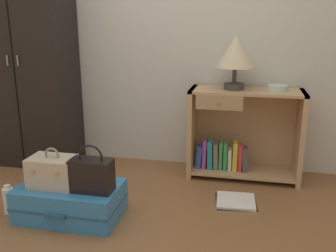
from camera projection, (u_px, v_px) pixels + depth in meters
ground_plane at (118, 243)px, 2.33m from camera, size 9.00×9.00×0.00m
back_wall at (169, 25)px, 3.39m from camera, size 6.40×0.10×2.60m
wardrobe at (28, 58)px, 3.45m from camera, size 0.82×0.47×2.01m
bookshelf at (241, 135)px, 3.26m from camera, size 0.95×0.39×0.78m
table_lamp at (235, 54)px, 3.08m from camera, size 0.32×0.32×0.44m
bowl at (277, 88)px, 3.09m from camera, size 0.16×0.16×0.05m
suitcase_large at (71, 201)px, 2.62m from camera, size 0.71×0.45×0.24m
train_case at (53, 171)px, 2.56m from camera, size 0.32×0.22×0.28m
handbag at (92, 175)px, 2.48m from camera, size 0.28×0.14×0.33m
bottle at (9, 200)px, 2.68m from camera, size 0.08×0.08×0.21m
open_book_on_floor at (236, 201)px, 2.86m from camera, size 0.34×0.33×0.02m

